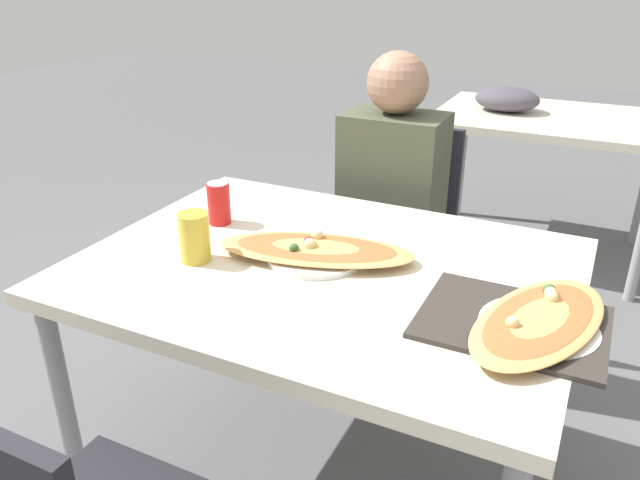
{
  "coord_description": "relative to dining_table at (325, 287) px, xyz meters",
  "views": [
    {
      "loc": [
        0.61,
        -1.3,
        1.46
      ],
      "look_at": [
        -0.02,
        0.01,
        0.8
      ],
      "focal_mm": 35.0,
      "sensor_mm": 36.0,
      "label": 1
    }
  ],
  "objects": [
    {
      "name": "soda_can",
      "position": [
        -0.4,
        0.11,
        0.13
      ],
      "size": [
        0.07,
        0.07,
        0.12
      ],
      "color": "red",
      "rests_on": "dining_table"
    },
    {
      "name": "chair_far_seated",
      "position": [
        -0.07,
        0.8,
        -0.16
      ],
      "size": [
        0.4,
        0.4,
        0.89
      ],
      "rotation": [
        0.0,
        0.0,
        3.14
      ],
      "color": "black",
      "rests_on": "ground_plane"
    },
    {
      "name": "background_table",
      "position": [
        0.27,
        1.96,
        0.01
      ],
      "size": [
        1.1,
        0.8,
        0.86
      ],
      "color": "beige",
      "rests_on": "ground_plane"
    },
    {
      "name": "dining_table",
      "position": [
        0.0,
        0.0,
        0.0
      ],
      "size": [
        1.25,
        0.93,
        0.74
      ],
      "color": "beige",
      "rests_on": "ground_plane"
    },
    {
      "name": "pizza_second",
      "position": [
        0.54,
        -0.09,
        0.09
      ],
      "size": [
        0.33,
        0.49,
        0.05
      ],
      "color": "white",
      "rests_on": "dining_table"
    },
    {
      "name": "drink_glass",
      "position": [
        -0.31,
        -0.13,
        0.13
      ],
      "size": [
        0.08,
        0.08,
        0.13
      ],
      "color": "gold",
      "rests_on": "dining_table"
    },
    {
      "name": "person_seated",
      "position": [
        -0.07,
        0.68,
        0.03
      ],
      "size": [
        0.34,
        0.26,
        1.18
      ],
      "rotation": [
        0.0,
        0.0,
        3.14
      ],
      "color": "#2D2D38",
      "rests_on": "ground_plane"
    },
    {
      "name": "ground_plane",
      "position": [
        0.0,
        0.0,
        -0.67
      ],
      "size": [
        14.0,
        14.0,
        0.0
      ],
      "primitive_type": "plane",
      "color": "#59595B"
    },
    {
      "name": "serving_tray",
      "position": [
        0.49,
        -0.09,
        0.07
      ],
      "size": [
        0.39,
        0.3,
        0.01
      ],
      "color": "#332D28",
      "rests_on": "dining_table"
    },
    {
      "name": "pizza_main",
      "position": [
        -0.04,
        0.02,
        0.09
      ],
      "size": [
        0.55,
        0.33,
        0.06
      ],
      "color": "white",
      "rests_on": "dining_table"
    }
  ]
}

